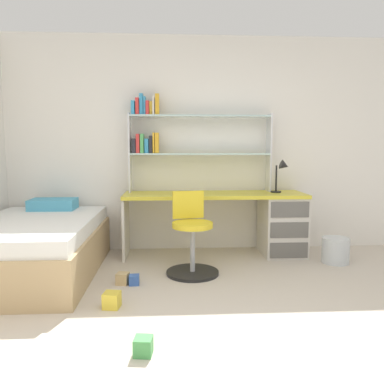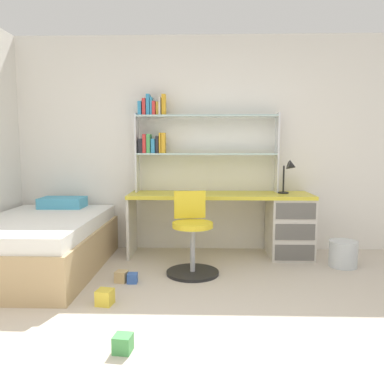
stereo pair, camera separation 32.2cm
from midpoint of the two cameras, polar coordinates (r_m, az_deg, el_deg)
ground_plane at (r=2.42m, az=8.22°, el=-24.67°), size 5.70×6.22×0.02m
room_shell at (r=3.46m, az=-14.98°, el=7.01°), size 5.70×6.22×2.57m
desk at (r=4.52m, az=13.32°, el=-4.15°), size 2.07×0.58×0.73m
bookshelf_hutch at (r=4.53m, az=0.72°, el=8.47°), size 1.67×0.22×1.13m
desk_lamp at (r=4.50m, az=16.36°, el=2.95°), size 0.20×0.17×0.38m
swivel_chair at (r=3.82m, az=2.45°, el=-7.36°), size 0.52×0.52×0.81m
bed_platform at (r=4.15m, az=-19.56°, el=-7.33°), size 1.17×1.82×0.67m
waste_bin at (r=4.43m, az=23.55°, el=-8.44°), size 0.29×0.29×0.27m
toy_block_green_0 at (r=2.53m, az=-6.41°, el=-21.56°), size 0.12×0.12×0.11m
toy_block_yellow_1 at (r=3.20m, az=-9.95°, el=-15.20°), size 0.14×0.14×0.12m
toy_block_natural_2 at (r=3.68m, az=-7.94°, el=-12.38°), size 0.12×0.12×0.10m
toy_block_blue_3 at (r=3.65m, az=-6.31°, el=-12.65°), size 0.09×0.09×0.09m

